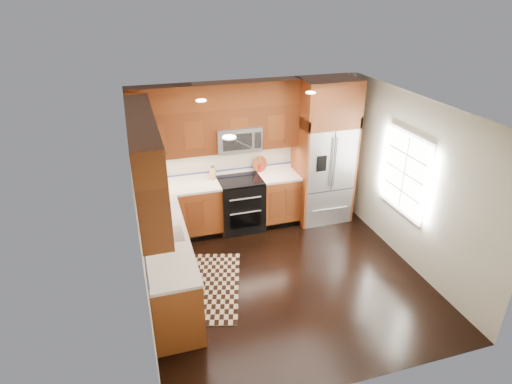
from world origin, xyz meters
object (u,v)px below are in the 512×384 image
object	(u,v)px
rug	(205,286)
knife_block	(213,173)
utensil_crock	(260,166)
range	(241,204)
refrigerator	(324,152)

from	to	relation	value
rug	knife_block	bearing A→B (deg)	89.18
utensil_crock	range	bearing A→B (deg)	-148.39
knife_block	utensil_crock	bearing A→B (deg)	4.64
rug	utensil_crock	bearing A→B (deg)	67.79
refrigerator	utensil_crock	xyz separation A→B (m)	(-1.11, 0.31, -0.26)
refrigerator	utensil_crock	size ratio (longest dim) A/B	8.67
range	refrigerator	size ratio (longest dim) A/B	0.36
refrigerator	rug	bearing A→B (deg)	-149.58
rug	utensil_crock	distance (m)	2.48
utensil_crock	knife_block	bearing A→B (deg)	-175.36
range	utensil_crock	distance (m)	0.77
range	rug	world-z (taller)	range
range	utensil_crock	bearing A→B (deg)	31.61
rug	utensil_crock	xyz separation A→B (m)	(1.39, 1.78, 1.04)
rug	knife_block	distance (m)	2.06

